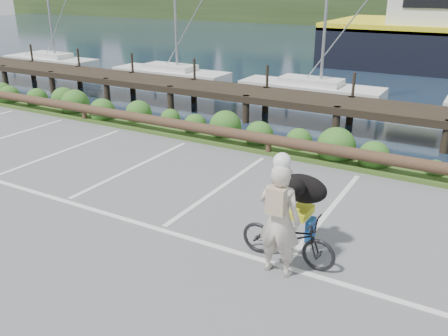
% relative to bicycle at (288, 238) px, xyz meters
% --- Properties ---
extents(ground, '(72.00, 72.00, 0.00)m').
position_rel_bicycle_xyz_m(ground, '(-2.56, 0.19, -0.45)').
color(ground, '#5B5B5D').
extents(vegetation_strip, '(34.00, 1.60, 0.10)m').
position_rel_bicycle_xyz_m(vegetation_strip, '(-2.56, 5.49, -0.40)').
color(vegetation_strip, '#3D5B21').
rests_on(vegetation_strip, ground).
extents(log_rail, '(32.00, 0.30, 0.60)m').
position_rel_bicycle_xyz_m(log_rail, '(-2.56, 4.79, -0.45)').
color(log_rail, '#443021').
rests_on(log_rail, ground).
extents(bicycle, '(1.71, 0.62, 0.89)m').
position_rel_bicycle_xyz_m(bicycle, '(0.00, 0.00, 0.00)').
color(bicycle, black).
rests_on(bicycle, ground).
extents(cyclist, '(0.71, 0.47, 1.93)m').
position_rel_bicycle_xyz_m(cyclist, '(-0.01, -0.40, 0.52)').
color(cyclist, beige).
rests_on(cyclist, ground).
extents(dog, '(0.45, 0.89, 0.51)m').
position_rel_bicycle_xyz_m(dog, '(0.01, 0.55, 0.70)').
color(dog, black).
rests_on(dog, bicycle).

